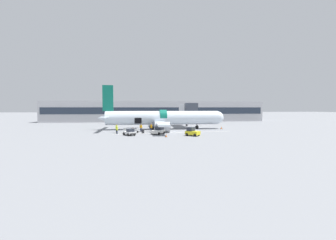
{
  "coord_description": "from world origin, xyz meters",
  "views": [
    {
      "loc": [
        -6.06,
        -50.52,
        5.38
      ],
      "look_at": [
        0.38,
        2.59,
        2.54
      ],
      "focal_mm": 24.0,
      "sensor_mm": 36.0,
      "label": 1
    }
  ],
  "objects_px": {
    "baggage_tug_lead": "(130,132)",
    "baggage_tug_mid": "(192,132)",
    "airplane": "(161,118)",
    "ground_crew_loader_a": "(141,127)",
    "ground_crew_loader_b": "(117,128)",
    "ground_crew_supervisor": "(151,128)",
    "suitcase_on_tarmac_upright": "(143,132)",
    "ground_crew_driver": "(117,130)",
    "baggage_cart_loading": "(132,130)",
    "baggage_tug_rear": "(158,131)"
  },
  "relations": [
    {
      "from": "airplane",
      "to": "baggage_cart_loading",
      "type": "xyz_separation_m",
      "value": [
        -7.03,
        -7.72,
        -2.19
      ]
    },
    {
      "from": "ground_crew_loader_a",
      "to": "ground_crew_loader_b",
      "type": "distance_m",
      "value": 5.49
    },
    {
      "from": "suitcase_on_tarmac_upright",
      "to": "ground_crew_loader_b",
      "type": "bearing_deg",
      "value": 155.3
    },
    {
      "from": "baggage_cart_loading",
      "to": "baggage_tug_rear",
      "type": "bearing_deg",
      "value": -27.63
    },
    {
      "from": "baggage_tug_rear",
      "to": "ground_crew_loader_a",
      "type": "distance_m",
      "value": 6.67
    },
    {
      "from": "baggage_tug_mid",
      "to": "baggage_cart_loading",
      "type": "distance_m",
      "value": 13.46
    },
    {
      "from": "airplane",
      "to": "ground_crew_loader_b",
      "type": "distance_m",
      "value": 12.27
    },
    {
      "from": "suitcase_on_tarmac_upright",
      "to": "baggage_tug_rear",
      "type": "bearing_deg",
      "value": -30.47
    },
    {
      "from": "baggage_cart_loading",
      "to": "ground_crew_loader_a",
      "type": "xyz_separation_m",
      "value": [
        1.91,
        2.75,
        0.32
      ]
    },
    {
      "from": "baggage_cart_loading",
      "to": "ground_crew_driver",
      "type": "relative_size",
      "value": 2.64
    },
    {
      "from": "baggage_tug_lead",
      "to": "baggage_tug_mid",
      "type": "distance_m",
      "value": 12.32
    },
    {
      "from": "airplane",
      "to": "baggage_tug_mid",
      "type": "bearing_deg",
      "value": -71.51
    },
    {
      "from": "airplane",
      "to": "ground_crew_loader_a",
      "type": "distance_m",
      "value": 7.38
    },
    {
      "from": "baggage_cart_loading",
      "to": "ground_crew_loader_b",
      "type": "xyz_separation_m",
      "value": [
        -3.47,
        1.65,
        0.33
      ]
    },
    {
      "from": "ground_crew_loader_a",
      "to": "airplane",
      "type": "bearing_deg",
      "value": 44.1
    },
    {
      "from": "baggage_tug_mid",
      "to": "baggage_cart_loading",
      "type": "bearing_deg",
      "value": 151.12
    },
    {
      "from": "ground_crew_loader_b",
      "to": "ground_crew_supervisor",
      "type": "distance_m",
      "value": 7.69
    },
    {
      "from": "baggage_tug_mid",
      "to": "ground_crew_loader_a",
      "type": "height_order",
      "value": "ground_crew_loader_a"
    },
    {
      "from": "ground_crew_loader_a",
      "to": "ground_crew_driver",
      "type": "xyz_separation_m",
      "value": [
        -5.0,
        -3.93,
        -0.11
      ]
    },
    {
      "from": "baggage_tug_rear",
      "to": "baggage_cart_loading",
      "type": "bearing_deg",
      "value": 152.37
    },
    {
      "from": "ground_crew_loader_b",
      "to": "airplane",
      "type": "bearing_deg",
      "value": 30.0
    },
    {
      "from": "airplane",
      "to": "ground_crew_supervisor",
      "type": "relative_size",
      "value": 17.49
    },
    {
      "from": "baggage_tug_rear",
      "to": "ground_crew_driver",
      "type": "relative_size",
      "value": 2.29
    },
    {
      "from": "baggage_tug_rear",
      "to": "ground_crew_loader_b",
      "type": "relative_size",
      "value": 1.99
    },
    {
      "from": "ground_crew_supervisor",
      "to": "baggage_tug_lead",
      "type": "bearing_deg",
      "value": -126.58
    },
    {
      "from": "ground_crew_loader_b",
      "to": "ground_crew_loader_a",
      "type": "bearing_deg",
      "value": 11.51
    },
    {
      "from": "ground_crew_loader_a",
      "to": "ground_crew_supervisor",
      "type": "distance_m",
      "value": 2.5
    },
    {
      "from": "airplane",
      "to": "ground_crew_supervisor",
      "type": "height_order",
      "value": "airplane"
    },
    {
      "from": "baggage_tug_rear",
      "to": "baggage_tug_mid",
      "type": "bearing_deg",
      "value": -29.95
    },
    {
      "from": "baggage_tug_lead",
      "to": "ground_crew_supervisor",
      "type": "distance_m",
      "value": 7.66
    },
    {
      "from": "baggage_tug_mid",
      "to": "baggage_tug_rear",
      "type": "bearing_deg",
      "value": 150.05
    },
    {
      "from": "baggage_tug_rear",
      "to": "ground_crew_driver",
      "type": "xyz_separation_m",
      "value": [
        -8.59,
        1.69,
        0.12
      ]
    },
    {
      "from": "ground_crew_driver",
      "to": "ground_crew_supervisor",
      "type": "relative_size",
      "value": 0.85
    },
    {
      "from": "baggage_tug_mid",
      "to": "baggage_tug_rear",
      "type": "relative_size",
      "value": 0.84
    },
    {
      "from": "baggage_tug_mid",
      "to": "suitcase_on_tarmac_upright",
      "type": "relative_size",
      "value": 3.66
    },
    {
      "from": "ground_crew_supervisor",
      "to": "baggage_cart_loading",
      "type": "bearing_deg",
      "value": -156.91
    },
    {
      "from": "baggage_tug_lead",
      "to": "ground_crew_driver",
      "type": "height_order",
      "value": "ground_crew_driver"
    },
    {
      "from": "baggage_tug_rear",
      "to": "airplane",
      "type": "bearing_deg",
      "value": 81.74
    },
    {
      "from": "baggage_tug_lead",
      "to": "baggage_tug_rear",
      "type": "distance_m",
      "value": 6.02
    },
    {
      "from": "ground_crew_loader_a",
      "to": "ground_crew_supervisor",
      "type": "xyz_separation_m",
      "value": [
        2.32,
        -0.95,
        0.04
      ]
    },
    {
      "from": "baggage_tug_mid",
      "to": "suitcase_on_tarmac_upright",
      "type": "distance_m",
      "value": 10.96
    },
    {
      "from": "ground_crew_driver",
      "to": "ground_crew_loader_a",
      "type": "bearing_deg",
      "value": 38.16
    },
    {
      "from": "baggage_tug_mid",
      "to": "ground_crew_driver",
      "type": "xyz_separation_m",
      "value": [
        -14.88,
        5.32,
        0.1
      ]
    },
    {
      "from": "ground_crew_loader_a",
      "to": "suitcase_on_tarmac_upright",
      "type": "height_order",
      "value": "ground_crew_loader_a"
    },
    {
      "from": "baggage_tug_rear",
      "to": "ground_crew_loader_b",
      "type": "xyz_separation_m",
      "value": [
        -8.96,
        4.53,
        0.25
      ]
    },
    {
      "from": "ground_crew_driver",
      "to": "ground_crew_loader_b",
      "type": "bearing_deg",
      "value": 97.48
    },
    {
      "from": "ground_crew_supervisor",
      "to": "ground_crew_loader_a",
      "type": "bearing_deg",
      "value": 157.74
    },
    {
      "from": "baggage_tug_lead",
      "to": "ground_crew_loader_a",
      "type": "distance_m",
      "value": 7.45
    },
    {
      "from": "airplane",
      "to": "ground_crew_loader_b",
      "type": "xyz_separation_m",
      "value": [
        -10.5,
        -6.06,
        -1.85
      ]
    },
    {
      "from": "baggage_tug_mid",
      "to": "ground_crew_loader_a",
      "type": "distance_m",
      "value": 13.54
    }
  ]
}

